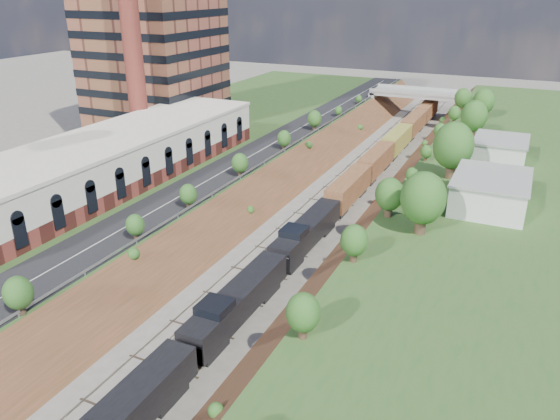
{
  "coord_description": "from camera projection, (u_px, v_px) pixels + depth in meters",
  "views": [
    {
      "loc": [
        26.66,
        -19.87,
        32.2
      ],
      "look_at": [
        0.07,
        37.34,
        6.0
      ],
      "focal_mm": 35.0,
      "sensor_mm": 36.0,
      "label": 1
    }
  ],
  "objects": [
    {
      "name": "smokestack",
      "position": [
        131.0,
        31.0,
        90.69
      ],
      "size": [
        3.2,
        3.2,
        40.0
      ],
      "primitive_type": "cylinder",
      "color": "maroon",
      "rests_on": "platform_left"
    },
    {
      "name": "overpass",
      "position": [
        419.0,
        99.0,
        139.65
      ],
      "size": [
        24.5,
        8.3,
        7.4
      ],
      "color": "gray",
      "rests_on": "ground"
    },
    {
      "name": "guardrail",
      "position": [
        274.0,
        155.0,
        91.76
      ],
      "size": [
        0.1,
        171.0,
        0.7
      ],
      "color": "#99999E",
      "rests_on": "platform_left"
    },
    {
      "name": "rail_right_track",
      "position": [
        353.0,
        198.0,
        88.57
      ],
      "size": [
        1.58,
        180.0,
        0.18
      ],
      "primitive_type": "cube",
      "color": "gray",
      "rests_on": "ground"
    },
    {
      "name": "white_building_near",
      "position": [
        490.0,
        193.0,
        71.08
      ],
      "size": [
        9.0,
        12.0,
        4.0
      ],
      "primitive_type": "cube",
      "color": "silver",
      "rests_on": "platform_right"
    },
    {
      "name": "embankment_left",
      "position": [
        277.0,
        186.0,
        93.9
      ],
      "size": [
        10.0,
        180.0,
        10.0
      ],
      "primitive_type": "cube",
      "rotation": [
        0.0,
        0.79,
        0.0
      ],
      "color": "brown",
      "rests_on": "ground"
    },
    {
      "name": "tree_left_crest",
      "position": [
        110.0,
        240.0,
        58.01
      ],
      "size": [
        2.45,
        2.45,
        3.55
      ],
      "color": "#473323",
      "rests_on": "platform_left"
    },
    {
      "name": "freight_train",
      "position": [
        361.0,
        176.0,
        90.95
      ],
      "size": [
        2.94,
        134.55,
        4.55
      ],
      "color": "black",
      "rests_on": "ground"
    },
    {
      "name": "white_building_far",
      "position": [
        500.0,
        151.0,
        89.78
      ],
      "size": [
        8.0,
        10.0,
        3.6
      ],
      "primitive_type": "cube",
      "color": "silver",
      "rests_on": "platform_right"
    },
    {
      "name": "platform_left",
      "position": [
        170.0,
        156.0,
        101.5
      ],
      "size": [
        44.0,
        180.0,
        5.0
      ],
      "primitive_type": "cube",
      "color": "#2F5724",
      "rests_on": "ground"
    },
    {
      "name": "road",
      "position": [
        253.0,
        155.0,
        93.71
      ],
      "size": [
        8.0,
        180.0,
        0.1
      ],
      "primitive_type": "cube",
      "color": "black",
      "rests_on": "platform_left"
    },
    {
      "name": "commercial_building",
      "position": [
        106.0,
        161.0,
        78.83
      ],
      "size": [
        14.3,
        62.3,
        7.0
      ],
      "color": "maroon",
      "rests_on": "platform_left"
    },
    {
      "name": "tree_right_large",
      "position": [
        423.0,
        199.0,
        62.65
      ],
      "size": [
        5.25,
        5.25,
        7.61
      ],
      "color": "#473323",
      "rests_on": "platform_right"
    },
    {
      "name": "embankment_right",
      "position": [
        404.0,
        206.0,
        85.33
      ],
      "size": [
        10.0,
        180.0,
        10.0
      ],
      "primitive_type": "cube",
      "rotation": [
        0.0,
        0.79,
        0.0
      ],
      "color": "brown",
      "rests_on": "ground"
    },
    {
      "name": "rail_left_track",
      "position": [
        323.0,
        193.0,
        90.59
      ],
      "size": [
        1.58,
        180.0,
        0.18
      ],
      "primitive_type": "cube",
      "color": "gray",
      "rests_on": "ground"
    }
  ]
}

